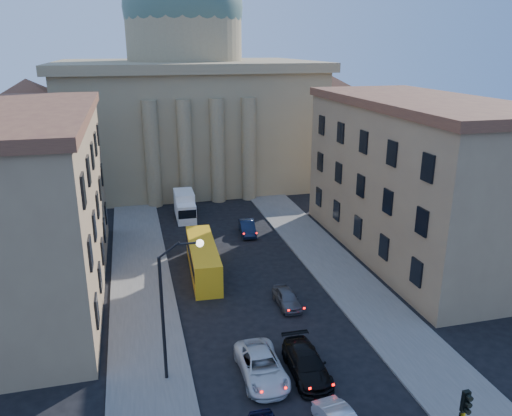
{
  "coord_description": "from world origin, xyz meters",
  "views": [
    {
      "loc": [
        -8.58,
        -17.8,
        19.15
      ],
      "look_at": [
        0.6,
        17.99,
        7.03
      ],
      "focal_mm": 35.0,
      "sensor_mm": 36.0,
      "label": 1
    }
  ],
  "objects": [
    {
      "name": "building_right",
      "position": [
        17.0,
        22.0,
        7.42
      ],
      "size": [
        11.6,
        26.6,
        14.7
      ],
      "color": "#997E5A",
      "rests_on": "ground"
    },
    {
      "name": "building_left",
      "position": [
        -17.0,
        22.0,
        7.42
      ],
      "size": [
        11.6,
        26.6,
        14.7
      ],
      "color": "#997E5A",
      "rests_on": "ground"
    },
    {
      "name": "car_right_far",
      "position": [
        2.21,
        14.74,
        0.65
      ],
      "size": [
        1.55,
        3.81,
        1.3
      ],
      "primitive_type": "imported",
      "rotation": [
        0.0,
        0.0,
        0.0
      ],
      "color": "#4F4F54",
      "rests_on": "ground"
    },
    {
      "name": "car_right_distant",
      "position": [
        2.83,
        30.37,
        0.71
      ],
      "size": [
        1.98,
        4.45,
        1.42
      ],
      "primitive_type": "imported",
      "rotation": [
        0.0,
        0.0,
        -0.11
      ],
      "color": "black",
      "rests_on": "ground"
    },
    {
      "name": "street_lamp",
      "position": [
        -6.97,
        8.0,
        5.29
      ],
      "size": [
        2.62,
        0.44,
        8.83
      ],
      "color": "black",
      "rests_on": "ground"
    },
    {
      "name": "church",
      "position": [
        0.0,
        55.47,
        11.88
      ],
      "size": [
        68.02,
        28.76,
        36.6
      ],
      "color": "#8D7957",
      "rests_on": "ground"
    },
    {
      "name": "sidewalk_right",
      "position": [
        8.5,
        18.0,
        0.07
      ],
      "size": [
        5.0,
        60.0,
        0.15
      ],
      "primitive_type": "cube",
      "color": "#605D58",
      "rests_on": "ground"
    },
    {
      "name": "car_right_mid",
      "position": [
        0.8,
        6.42,
        0.75
      ],
      "size": [
        2.23,
        5.22,
        1.5
      ],
      "primitive_type": "imported",
      "rotation": [
        0.0,
        0.0,
        -0.02
      ],
      "color": "black",
      "rests_on": "ground"
    },
    {
      "name": "city_bus",
      "position": [
        -3.14,
        21.99,
        1.47
      ],
      "size": [
        2.71,
        9.83,
        2.74
      ],
      "rotation": [
        0.0,
        0.0,
        -0.05
      ],
      "color": "yellow",
      "rests_on": "ground"
    },
    {
      "name": "car_left_mid",
      "position": [
        -1.92,
        6.82,
        0.75
      ],
      "size": [
        2.5,
        5.41,
        1.5
      ],
      "primitive_type": "imported",
      "rotation": [
        0.0,
        0.0,
        -0.0
      ],
      "color": "silver",
      "rests_on": "ground"
    },
    {
      "name": "sidewalk_left",
      "position": [
        -8.5,
        18.0,
        0.07
      ],
      "size": [
        5.0,
        60.0,
        0.15
      ],
      "primitive_type": "cube",
      "color": "#605D58",
      "rests_on": "ground"
    },
    {
      "name": "box_truck",
      "position": [
        -2.94,
        37.17,
        1.41
      ],
      "size": [
        2.25,
        5.47,
        2.98
      ],
      "rotation": [
        0.0,
        0.0,
        -0.02
      ],
      "color": "white",
      "rests_on": "ground"
    }
  ]
}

